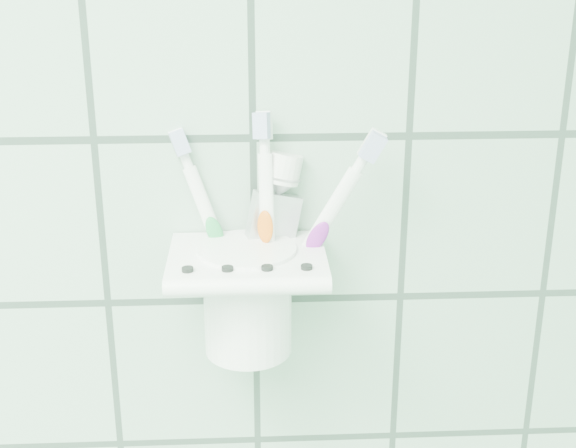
% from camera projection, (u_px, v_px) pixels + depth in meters
% --- Properties ---
extents(holder_bracket, '(0.13, 0.10, 0.04)m').
position_uv_depth(holder_bracket, '(247.00, 262.00, 0.64)').
color(holder_bracket, white).
rests_on(holder_bracket, wall_back).
extents(cup, '(0.08, 0.08, 0.09)m').
position_uv_depth(cup, '(248.00, 295.00, 0.66)').
color(cup, white).
rests_on(cup, holder_bracket).
extents(toothbrush_pink, '(0.06, 0.04, 0.18)m').
position_uv_depth(toothbrush_pink, '(251.00, 231.00, 0.65)').
color(toothbrush_pink, white).
rests_on(toothbrush_pink, cup).
extents(toothbrush_blue, '(0.02, 0.04, 0.19)m').
position_uv_depth(toothbrush_blue, '(270.00, 234.00, 0.64)').
color(toothbrush_blue, white).
rests_on(toothbrush_blue, cup).
extents(toothbrush_orange, '(0.09, 0.02, 0.19)m').
position_uv_depth(toothbrush_orange, '(256.00, 221.00, 0.65)').
color(toothbrush_orange, white).
rests_on(toothbrush_orange, cup).
extents(toothpaste_tube, '(0.07, 0.04, 0.16)m').
position_uv_depth(toothpaste_tube, '(250.00, 234.00, 0.65)').
color(toothpaste_tube, silver).
rests_on(toothpaste_tube, cup).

